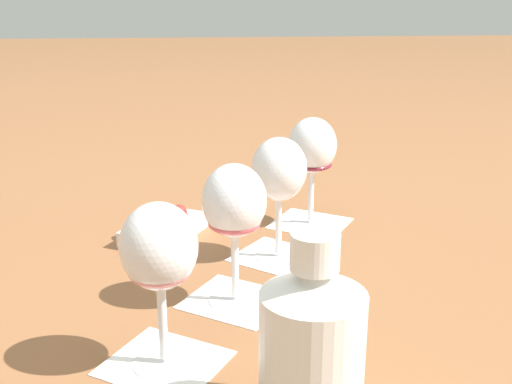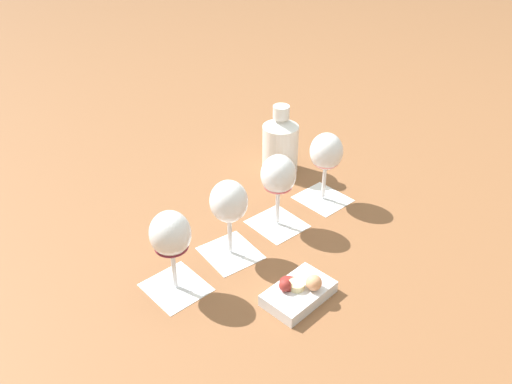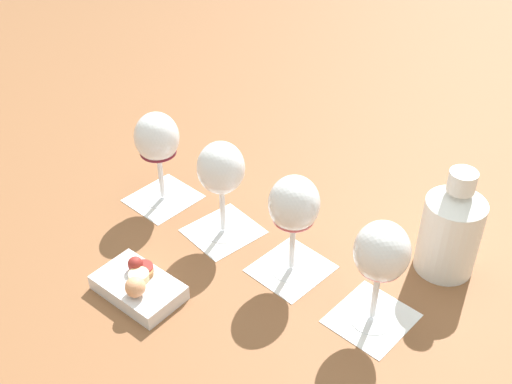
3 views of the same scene
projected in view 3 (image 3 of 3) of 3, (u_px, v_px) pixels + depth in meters
ground_plane at (256, 252)px, 1.08m from camera, size 8.00×8.00×0.00m
tasting_card_0 at (371, 318)px, 0.96m from camera, size 0.15×0.16×0.00m
tasting_card_1 at (291, 268)px, 1.04m from camera, size 0.15×0.16×0.00m
tasting_card_2 at (223, 231)px, 1.12m from camera, size 0.16×0.16×0.00m
tasting_card_3 at (163, 198)px, 1.19m from camera, size 0.15×0.16×0.00m
wine_glass_0 at (381, 256)px, 0.88m from camera, size 0.08×0.08×0.18m
wine_glass_1 at (294, 208)px, 0.97m from camera, size 0.08×0.08×0.18m
wine_glass_2 at (221, 173)px, 1.04m from camera, size 0.08×0.08×0.18m
wine_glass_3 at (157, 141)px, 1.12m from camera, size 0.08×0.08×0.18m
ceramic_vase at (451, 228)px, 1.00m from camera, size 0.09×0.09×0.19m
snack_dish at (138, 285)px, 0.99m from camera, size 0.16×0.14×0.06m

